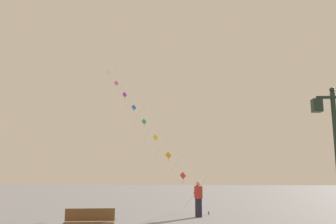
% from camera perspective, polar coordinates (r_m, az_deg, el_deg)
% --- Properties ---
extents(ground_plane, '(160.00, 160.00, 0.00)m').
position_cam_1_polar(ground_plane, '(21.58, 6.64, -15.13)').
color(ground_plane, gray).
extents(twin_lantern_lamp_post, '(1.25, 0.28, 4.59)m').
position_cam_1_polar(twin_lantern_lamp_post, '(12.06, 24.59, -3.01)').
color(twin_lantern_lamp_post, '#1E2D23').
rests_on(twin_lantern_lamp_post, ground_plane).
extents(kite_train, '(7.81, 9.93, 10.80)m').
position_cam_1_polar(kite_train, '(25.21, -3.74, -1.52)').
color(kite_train, brown).
rests_on(kite_train, ground_plane).
extents(kite_flyer, '(0.45, 0.61, 1.71)m').
position_cam_1_polar(kite_flyer, '(18.47, 4.73, -13.19)').
color(kite_flyer, '#1E1E2D').
rests_on(kite_flyer, ground_plane).
extents(park_bench, '(1.65, 0.68, 0.89)m').
position_cam_1_polar(park_bench, '(12.52, -12.13, -16.50)').
color(park_bench, brown).
rests_on(park_bench, ground_plane).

